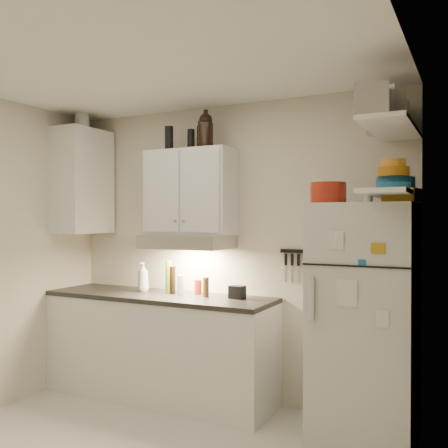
% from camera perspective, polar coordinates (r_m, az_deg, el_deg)
% --- Properties ---
extents(ceiling, '(3.20, 3.00, 0.02)m').
position_cam_1_polar(ceiling, '(3.32, -11.54, 18.49)').
color(ceiling, white).
rests_on(ceiling, ground).
extents(back_wall, '(3.20, 0.02, 2.60)m').
position_cam_1_polar(back_wall, '(4.45, 0.68, -3.12)').
color(back_wall, beige).
rests_on(back_wall, ground).
extents(right_wall, '(0.02, 3.00, 2.60)m').
position_cam_1_polar(right_wall, '(2.52, 18.79, -6.05)').
color(right_wall, beige).
rests_on(right_wall, ground).
extents(base_cabinet, '(2.10, 0.60, 0.88)m').
position_cam_1_polar(base_cabinet, '(4.60, -7.44, -13.88)').
color(base_cabinet, white).
rests_on(base_cabinet, floor).
extents(countertop, '(2.10, 0.62, 0.04)m').
position_cam_1_polar(countertop, '(4.51, -7.45, -8.20)').
color(countertop, '#292623').
rests_on(countertop, base_cabinet).
extents(upper_cabinet, '(0.80, 0.33, 0.75)m').
position_cam_1_polar(upper_cabinet, '(4.44, -3.81, 3.64)').
color(upper_cabinet, white).
rests_on(upper_cabinet, back_wall).
extents(side_cabinet, '(0.33, 0.55, 1.00)m').
position_cam_1_polar(side_cabinet, '(5.02, -15.87, 4.70)').
color(side_cabinet, white).
rests_on(side_cabinet, left_wall).
extents(range_hood, '(0.76, 0.46, 0.12)m').
position_cam_1_polar(range_hood, '(4.38, -4.24, -2.01)').
color(range_hood, silver).
rests_on(range_hood, back_wall).
extents(fridge, '(0.70, 0.68, 1.70)m').
position_cam_1_polar(fridge, '(3.78, 15.78, -10.71)').
color(fridge, silver).
rests_on(fridge, floor).
extents(shelf_hi, '(0.30, 0.95, 0.03)m').
position_cam_1_polar(shelf_hi, '(3.59, 18.60, 10.35)').
color(shelf_hi, white).
rests_on(shelf_hi, right_wall).
extents(shelf_lo, '(0.30, 0.95, 0.03)m').
position_cam_1_polar(shelf_lo, '(3.54, 18.58, 3.32)').
color(shelf_lo, white).
rests_on(shelf_lo, right_wall).
extents(knife_strip, '(0.42, 0.02, 0.03)m').
position_cam_1_polar(knife_strip, '(4.17, 9.21, -3.12)').
color(knife_strip, black).
rests_on(knife_strip, back_wall).
extents(dutch_oven, '(0.25, 0.25, 0.15)m').
position_cam_1_polar(dutch_oven, '(3.61, 11.82, 3.50)').
color(dutch_oven, '#A52413').
rests_on(dutch_oven, fridge).
extents(book_stack, '(0.25, 0.30, 0.09)m').
position_cam_1_polar(book_stack, '(3.54, 19.84, 3.07)').
color(book_stack, '#B28316').
rests_on(book_stack, fridge).
extents(spice_jar, '(0.08, 0.08, 0.11)m').
position_cam_1_polar(spice_jar, '(3.57, 16.15, 3.19)').
color(spice_jar, silver).
rests_on(spice_jar, fridge).
extents(stock_pot, '(0.39, 0.39, 0.22)m').
position_cam_1_polar(stock_pot, '(3.93, 18.19, 11.37)').
color(stock_pot, silver).
rests_on(stock_pot, shelf_hi).
extents(tin_a, '(0.26, 0.24, 0.22)m').
position_cam_1_polar(tin_a, '(3.48, 17.86, 12.72)').
color(tin_a, '#AAAAAD').
rests_on(tin_a, shelf_hi).
extents(tin_b, '(0.24, 0.24, 0.20)m').
position_cam_1_polar(tin_b, '(3.29, 16.45, 13.29)').
color(tin_b, '#AAAAAD').
rests_on(tin_b, shelf_hi).
extents(bowl_teal, '(0.27, 0.27, 0.11)m').
position_cam_1_polar(bowl_teal, '(3.72, 18.99, 4.24)').
color(bowl_teal, '#195F8D').
rests_on(bowl_teal, shelf_lo).
extents(bowl_orange, '(0.21, 0.21, 0.06)m').
position_cam_1_polar(bowl_orange, '(3.64, 18.80, 5.67)').
color(bowl_orange, '#C77512').
rests_on(bowl_orange, bowl_teal).
extents(bowl_yellow, '(0.17, 0.17, 0.05)m').
position_cam_1_polar(bowl_yellow, '(3.64, 18.80, 6.58)').
color(bowl_yellow, orange).
rests_on(bowl_yellow, bowl_orange).
extents(plates, '(0.25, 0.25, 0.05)m').
position_cam_1_polar(plates, '(3.46, 18.91, 4.06)').
color(plates, '#195F8D').
rests_on(plates, shelf_lo).
extents(growler_a, '(0.12, 0.12, 0.27)m').
position_cam_1_polar(growler_a, '(4.39, -2.35, 10.40)').
color(growler_a, black).
rests_on(growler_a, upper_cabinet).
extents(growler_b, '(0.14, 0.14, 0.30)m').
position_cam_1_polar(growler_b, '(4.34, -2.10, 10.68)').
color(growler_b, black).
rests_on(growler_b, upper_cabinet).
extents(thermos_a, '(0.09, 0.09, 0.19)m').
position_cam_1_polar(thermos_a, '(4.53, -3.79, 9.56)').
color(thermos_a, black).
rests_on(thermos_a, upper_cabinet).
extents(thermos_b, '(0.08, 0.08, 0.22)m').
position_cam_1_polar(thermos_b, '(4.58, -6.30, 9.66)').
color(thermos_b, black).
rests_on(thermos_b, upper_cabinet).
extents(side_jar, '(0.16, 0.16, 0.18)m').
position_cam_1_polar(side_jar, '(5.08, -15.91, 11.35)').
color(side_jar, silver).
rests_on(side_jar, side_cabinet).
extents(soap_bottle, '(0.12, 0.12, 0.30)m').
position_cam_1_polar(soap_bottle, '(4.67, -9.23, -5.79)').
color(soap_bottle, white).
rests_on(soap_bottle, countertop).
extents(pepper_mill, '(0.06, 0.06, 0.17)m').
position_cam_1_polar(pepper_mill, '(4.29, -2.09, -7.22)').
color(pepper_mill, brown).
rests_on(pepper_mill, countertop).
extents(oil_bottle, '(0.07, 0.07, 0.30)m').
position_cam_1_polar(oil_bottle, '(4.51, -6.34, -6.04)').
color(oil_bottle, '#52741D').
rests_on(oil_bottle, countertop).
extents(vinegar_bottle, '(0.05, 0.05, 0.25)m').
position_cam_1_polar(vinegar_bottle, '(4.49, -5.87, -6.39)').
color(vinegar_bottle, black).
rests_on(vinegar_bottle, countertop).
extents(clear_bottle, '(0.07, 0.07, 0.18)m').
position_cam_1_polar(clear_bottle, '(4.39, -4.97, -6.99)').
color(clear_bottle, silver).
rests_on(clear_bottle, countertop).
extents(red_jar, '(0.08, 0.08, 0.13)m').
position_cam_1_polar(red_jar, '(4.44, -2.98, -7.22)').
color(red_jar, '#A52413').
rests_on(red_jar, countertop).
extents(caddy, '(0.14, 0.11, 0.11)m').
position_cam_1_polar(caddy, '(4.21, 1.51, -7.80)').
color(caddy, black).
rests_on(caddy, countertop).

